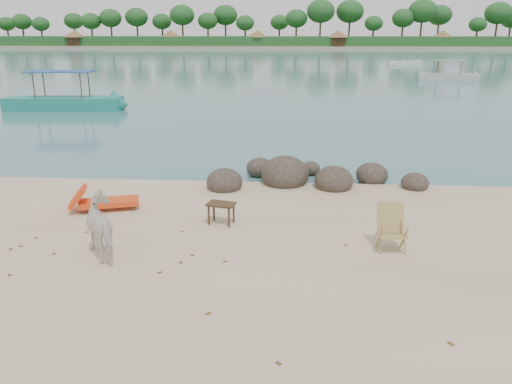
# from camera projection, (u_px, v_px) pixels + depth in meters

# --- Properties ---
(water) EXTENTS (400.00, 400.00, 0.00)m
(water) POSITION_uv_depth(u_px,v_px,m) (284.00, 55.00, 94.58)
(water) COLOR #336567
(water) RESTS_ON ground
(far_shore) EXTENTS (420.00, 90.00, 1.40)m
(far_shore) POSITION_uv_depth(u_px,v_px,m) (287.00, 45.00, 170.56)
(far_shore) COLOR tan
(far_shore) RESTS_ON ground
(far_scenery) EXTENTS (420.00, 18.00, 9.50)m
(far_scenery) POSITION_uv_depth(u_px,v_px,m) (287.00, 36.00, 137.97)
(far_scenery) COLOR #1E4C1E
(far_scenery) RESTS_ON ground
(boulders) EXTENTS (6.30, 2.79, 1.06)m
(boulders) POSITION_uv_depth(u_px,v_px,m) (302.00, 177.00, 14.63)
(boulders) COLOR #322B21
(boulders) RESTS_ON ground
(cow) EXTENTS (1.37, 1.51, 1.19)m
(cow) POSITION_uv_depth(u_px,v_px,m) (105.00, 228.00, 9.79)
(cow) COLOR silver
(cow) RESTS_ON ground
(side_table) EXTENTS (0.70, 0.54, 0.50)m
(side_table) POSITION_uv_depth(u_px,v_px,m) (221.00, 215.00, 11.48)
(side_table) COLOR black
(side_table) RESTS_ON ground
(lounge_chair) EXTENTS (1.92, 1.15, 0.54)m
(lounge_chair) POSITION_uv_depth(u_px,v_px,m) (109.00, 200.00, 12.41)
(lounge_chair) COLOR #EF471C
(lounge_chair) RESTS_ON ground
(deck_chair) EXTENTS (0.63, 0.68, 0.92)m
(deck_chair) POSITION_uv_depth(u_px,v_px,m) (392.00, 230.00, 10.01)
(deck_chair) COLOR tan
(deck_chair) RESTS_ON ground
(boat_near) EXTENTS (7.49, 2.22, 3.58)m
(boat_near) POSITION_uv_depth(u_px,v_px,m) (61.00, 77.00, 28.41)
(boat_near) COLOR #1D8073
(boat_near) RESTS_ON water
(boat_mid) EXTENTS (6.03, 2.32, 2.87)m
(boat_mid) POSITION_uv_depth(u_px,v_px,m) (450.00, 64.00, 46.62)
(boat_mid) COLOR #B4B5B0
(boat_mid) RESTS_ON water
(boat_far) EXTENTS (5.41, 2.58, 0.61)m
(boat_far) POSITION_uv_depth(u_px,v_px,m) (404.00, 62.00, 68.12)
(boat_far) COLOR silver
(boat_far) RESTS_ON water
(dead_leaves) EXTENTS (8.14, 5.39, 0.00)m
(dead_leaves) POSITION_uv_depth(u_px,v_px,m) (143.00, 272.00, 9.26)
(dead_leaves) COLOR brown
(dead_leaves) RESTS_ON ground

